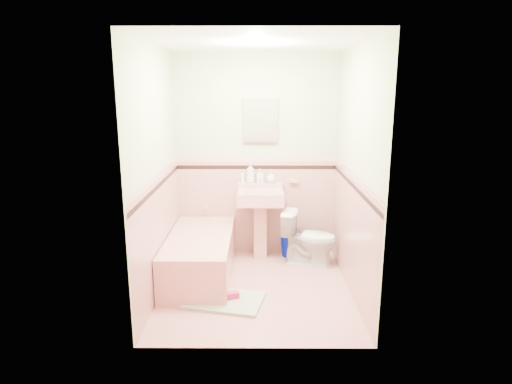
{
  "coord_description": "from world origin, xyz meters",
  "views": [
    {
      "loc": [
        0.02,
        -4.32,
        2.08
      ],
      "look_at": [
        0.0,
        0.25,
        1.0
      ],
      "focal_mm": 30.85,
      "sensor_mm": 36.0,
      "label": 1
    }
  ],
  "objects_px": {
    "toilet": "(309,238)",
    "shoe": "(231,295)",
    "soap_bottle_right": "(271,177)",
    "medicine_cabinet": "(260,120)",
    "soap_bottle_mid": "(260,176)",
    "bathtub": "(200,257)",
    "soap_bottle_left": "(250,173)",
    "bucket": "(291,246)",
    "sink": "(260,225)"
  },
  "relations": [
    {
      "from": "soap_bottle_left",
      "to": "soap_bottle_right",
      "type": "relative_size",
      "value": 1.76
    },
    {
      "from": "soap_bottle_left",
      "to": "soap_bottle_mid",
      "type": "distance_m",
      "value": 0.12
    },
    {
      "from": "toilet",
      "to": "soap_bottle_right",
      "type": "bearing_deg",
      "value": 69.06
    },
    {
      "from": "medicine_cabinet",
      "to": "soap_bottle_mid",
      "type": "xyz_separation_m",
      "value": [
        -0.01,
        -0.03,
        -0.68
      ]
    },
    {
      "from": "soap_bottle_mid",
      "to": "soap_bottle_right",
      "type": "height_order",
      "value": "soap_bottle_mid"
    },
    {
      "from": "sink",
      "to": "toilet",
      "type": "xyz_separation_m",
      "value": [
        0.59,
        -0.17,
        -0.11
      ]
    },
    {
      "from": "sink",
      "to": "toilet",
      "type": "height_order",
      "value": "sink"
    },
    {
      "from": "soap_bottle_right",
      "to": "bucket",
      "type": "distance_m",
      "value": 0.91
    },
    {
      "from": "bathtub",
      "to": "soap_bottle_mid",
      "type": "bearing_deg",
      "value": 46.54
    },
    {
      "from": "sink",
      "to": "soap_bottle_right",
      "type": "height_order",
      "value": "soap_bottle_right"
    },
    {
      "from": "soap_bottle_left",
      "to": "soap_bottle_right",
      "type": "distance_m",
      "value": 0.26
    },
    {
      "from": "medicine_cabinet",
      "to": "soap_bottle_mid",
      "type": "distance_m",
      "value": 0.68
    },
    {
      "from": "soap_bottle_mid",
      "to": "toilet",
      "type": "distance_m",
      "value": 0.98
    },
    {
      "from": "bucket",
      "to": "soap_bottle_right",
      "type": "bearing_deg",
      "value": 161.12
    },
    {
      "from": "soap_bottle_left",
      "to": "toilet",
      "type": "distance_m",
      "value": 1.08
    },
    {
      "from": "soap_bottle_mid",
      "to": "bucket",
      "type": "relative_size",
      "value": 0.66
    },
    {
      "from": "bucket",
      "to": "sink",
      "type": "bearing_deg",
      "value": -166.46
    },
    {
      "from": "medicine_cabinet",
      "to": "bucket",
      "type": "bearing_deg",
      "value": -16.92
    },
    {
      "from": "shoe",
      "to": "soap_bottle_mid",
      "type": "bearing_deg",
      "value": 56.78
    },
    {
      "from": "soap_bottle_left",
      "to": "soap_bottle_mid",
      "type": "relative_size",
      "value": 1.45
    },
    {
      "from": "bathtub",
      "to": "soap_bottle_left",
      "type": "bearing_deg",
      "value": 51.87
    },
    {
      "from": "soap_bottle_right",
      "to": "shoe",
      "type": "distance_m",
      "value": 1.68
    },
    {
      "from": "sink",
      "to": "medicine_cabinet",
      "type": "height_order",
      "value": "medicine_cabinet"
    },
    {
      "from": "sink",
      "to": "soap_bottle_mid",
      "type": "distance_m",
      "value": 0.61
    },
    {
      "from": "bathtub",
      "to": "bucket",
      "type": "xyz_separation_m",
      "value": [
        1.07,
        0.62,
        -0.09
      ]
    },
    {
      "from": "soap_bottle_left",
      "to": "sink",
      "type": "bearing_deg",
      "value": -55.7
    },
    {
      "from": "shoe",
      "to": "sink",
      "type": "bearing_deg",
      "value": 54.56
    },
    {
      "from": "shoe",
      "to": "toilet",
      "type": "bearing_deg",
      "value": 26.77
    },
    {
      "from": "toilet",
      "to": "shoe",
      "type": "distance_m",
      "value": 1.34
    },
    {
      "from": "toilet",
      "to": "shoe",
      "type": "height_order",
      "value": "toilet"
    },
    {
      "from": "soap_bottle_right",
      "to": "shoe",
      "type": "relative_size",
      "value": 0.91
    },
    {
      "from": "sink",
      "to": "bucket",
      "type": "xyz_separation_m",
      "value": [
        0.39,
        0.09,
        -0.3
      ]
    },
    {
      "from": "sink",
      "to": "soap_bottle_left",
      "type": "distance_m",
      "value": 0.66
    },
    {
      "from": "medicine_cabinet",
      "to": "soap_bottle_mid",
      "type": "relative_size",
      "value": 3.06
    },
    {
      "from": "bathtub",
      "to": "soap_bottle_mid",
      "type": "height_order",
      "value": "soap_bottle_mid"
    },
    {
      "from": "bathtub",
      "to": "shoe",
      "type": "height_order",
      "value": "bathtub"
    },
    {
      "from": "bathtub",
      "to": "soap_bottle_mid",
      "type": "distance_m",
      "value": 1.26
    },
    {
      "from": "bathtub",
      "to": "medicine_cabinet",
      "type": "bearing_deg",
      "value": 47.42
    },
    {
      "from": "soap_bottle_right",
      "to": "toilet",
      "type": "distance_m",
      "value": 0.89
    },
    {
      "from": "soap_bottle_right",
      "to": "soap_bottle_left",
      "type": "bearing_deg",
      "value": 180.0
    },
    {
      "from": "bathtub",
      "to": "soap_bottle_right",
      "type": "height_order",
      "value": "soap_bottle_right"
    },
    {
      "from": "medicine_cabinet",
      "to": "bucket",
      "type": "height_order",
      "value": "medicine_cabinet"
    },
    {
      "from": "toilet",
      "to": "shoe",
      "type": "xyz_separation_m",
      "value": [
        -0.89,
        -0.97,
        -0.27
      ]
    },
    {
      "from": "sink",
      "to": "bathtub",
      "type": "bearing_deg",
      "value": -142.07
    },
    {
      "from": "bathtub",
      "to": "soap_bottle_right",
      "type": "distance_m",
      "value": 1.33
    },
    {
      "from": "bathtub",
      "to": "shoe",
      "type": "relative_size",
      "value": 9.6
    },
    {
      "from": "soap_bottle_right",
      "to": "bucket",
      "type": "bearing_deg",
      "value": -18.88
    },
    {
      "from": "medicine_cabinet",
      "to": "soap_bottle_left",
      "type": "height_order",
      "value": "medicine_cabinet"
    },
    {
      "from": "medicine_cabinet",
      "to": "soap_bottle_left",
      "type": "distance_m",
      "value": 0.65
    },
    {
      "from": "sink",
      "to": "soap_bottle_left",
      "type": "xyz_separation_m",
      "value": [
        -0.12,
        0.18,
        0.62
      ]
    }
  ]
}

